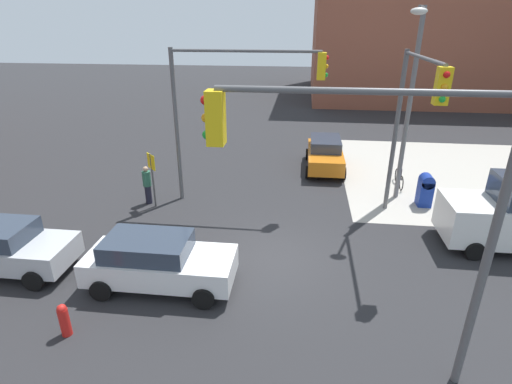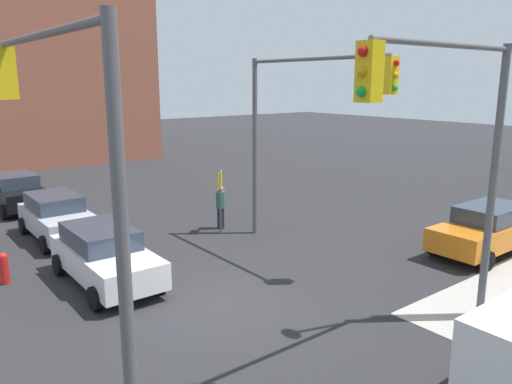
{
  "view_description": "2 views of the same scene",
  "coord_description": "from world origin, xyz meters",
  "px_view_note": "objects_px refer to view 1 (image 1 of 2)",
  "views": [
    {
      "loc": [
        0.81,
        -11.58,
        7.51
      ],
      "look_at": [
        -0.67,
        0.83,
        2.08
      ],
      "focal_mm": 28.0,
      "sensor_mm": 36.0,
      "label": 1
    },
    {
      "loc": [
        10.04,
        -6.75,
        5.7
      ],
      "look_at": [
        -2.02,
        2.62,
        2.3
      ],
      "focal_mm": 35.0,
      "sensor_mm": 36.0,
      "label": 2
    }
  ],
  "objects_px": {
    "mailbox_blue": "(425,189)",
    "hatchback_silver": "(4,247)",
    "traffic_signal_se_corner": "(383,187)",
    "pedestrian_crossing": "(147,184)",
    "fire_hydrant": "(64,319)",
    "hatchback_orange": "(325,154)",
    "street_lamp_corner": "(410,94)",
    "sedan_white": "(158,261)",
    "traffic_signal_nw_corner": "(232,95)",
    "bicycle_leaning_on_fence": "(399,179)",
    "traffic_signal_ne_corner": "(411,111)"
  },
  "relations": [
    {
      "from": "mailbox_blue",
      "to": "hatchback_silver",
      "type": "relative_size",
      "value": 0.34
    },
    {
      "from": "traffic_signal_se_corner",
      "to": "pedestrian_crossing",
      "type": "bearing_deg",
      "value": 134.45
    },
    {
      "from": "fire_hydrant",
      "to": "hatchback_orange",
      "type": "relative_size",
      "value": 0.22
    },
    {
      "from": "pedestrian_crossing",
      "to": "street_lamp_corner",
      "type": "bearing_deg",
      "value": 38.81
    },
    {
      "from": "sedan_white",
      "to": "hatchback_orange",
      "type": "bearing_deg",
      "value": 64.11
    },
    {
      "from": "traffic_signal_nw_corner",
      "to": "pedestrian_crossing",
      "type": "distance_m",
      "value": 5.36
    },
    {
      "from": "fire_hydrant",
      "to": "mailbox_blue",
      "type": "bearing_deg",
      "value": 39.4
    },
    {
      "from": "hatchback_orange",
      "to": "fire_hydrant",
      "type": "bearing_deg",
      "value": -117.72
    },
    {
      "from": "traffic_signal_se_corner",
      "to": "fire_hydrant",
      "type": "relative_size",
      "value": 6.91
    },
    {
      "from": "mailbox_blue",
      "to": "fire_hydrant",
      "type": "height_order",
      "value": "mailbox_blue"
    },
    {
      "from": "pedestrian_crossing",
      "to": "traffic_signal_nw_corner",
      "type": "bearing_deg",
      "value": 40.84
    },
    {
      "from": "street_lamp_corner",
      "to": "hatchback_silver",
      "type": "relative_size",
      "value": 1.92
    },
    {
      "from": "street_lamp_corner",
      "to": "sedan_white",
      "type": "height_order",
      "value": "street_lamp_corner"
    },
    {
      "from": "street_lamp_corner",
      "to": "hatchback_orange",
      "type": "height_order",
      "value": "street_lamp_corner"
    },
    {
      "from": "bicycle_leaning_on_fence",
      "to": "traffic_signal_ne_corner",
      "type": "bearing_deg",
      "value": -103.58
    },
    {
      "from": "street_lamp_corner",
      "to": "pedestrian_crossing",
      "type": "bearing_deg",
      "value": -171.39
    },
    {
      "from": "traffic_signal_ne_corner",
      "to": "fire_hydrant",
      "type": "xyz_separation_m",
      "value": [
        -9.5,
        -6.84,
        -4.11
      ]
    },
    {
      "from": "street_lamp_corner",
      "to": "fire_hydrant",
      "type": "distance_m",
      "value": 14.58
    },
    {
      "from": "street_lamp_corner",
      "to": "traffic_signal_nw_corner",
      "type": "bearing_deg",
      "value": -172.46
    },
    {
      "from": "traffic_signal_nw_corner",
      "to": "street_lamp_corner",
      "type": "relative_size",
      "value": 0.81
    },
    {
      "from": "traffic_signal_nw_corner",
      "to": "traffic_signal_se_corner",
      "type": "bearing_deg",
      "value": -63.86
    },
    {
      "from": "sedan_white",
      "to": "pedestrian_crossing",
      "type": "relative_size",
      "value": 2.58
    },
    {
      "from": "sedan_white",
      "to": "bicycle_leaning_on_fence",
      "type": "distance_m",
      "value": 12.73
    },
    {
      "from": "street_lamp_corner",
      "to": "fire_hydrant",
      "type": "relative_size",
      "value": 8.51
    },
    {
      "from": "street_lamp_corner",
      "to": "traffic_signal_se_corner",
      "type": "bearing_deg",
      "value": -105.42
    },
    {
      "from": "mailbox_blue",
      "to": "hatchback_silver",
      "type": "distance_m",
      "value": 16.12
    },
    {
      "from": "traffic_signal_se_corner",
      "to": "hatchback_orange",
      "type": "bearing_deg",
      "value": 91.12
    },
    {
      "from": "sedan_white",
      "to": "hatchback_orange",
      "type": "relative_size",
      "value": 1.02
    },
    {
      "from": "traffic_signal_se_corner",
      "to": "hatchback_orange",
      "type": "height_order",
      "value": "traffic_signal_se_corner"
    },
    {
      "from": "sedan_white",
      "to": "pedestrian_crossing",
      "type": "xyz_separation_m",
      "value": [
        -2.47,
        5.66,
        0.05
      ]
    },
    {
      "from": "traffic_signal_se_corner",
      "to": "hatchback_silver",
      "type": "bearing_deg",
      "value": 165.27
    },
    {
      "from": "mailbox_blue",
      "to": "fire_hydrant",
      "type": "relative_size",
      "value": 1.52
    },
    {
      "from": "fire_hydrant",
      "to": "pedestrian_crossing",
      "type": "relative_size",
      "value": 0.55
    },
    {
      "from": "traffic_signal_ne_corner",
      "to": "hatchback_orange",
      "type": "distance_m",
      "value": 7.99
    },
    {
      "from": "sedan_white",
      "to": "hatchback_silver",
      "type": "bearing_deg",
      "value": 177.66
    },
    {
      "from": "fire_hydrant",
      "to": "street_lamp_corner",
      "type": "bearing_deg",
      "value": 43.72
    },
    {
      "from": "fire_hydrant",
      "to": "sedan_white",
      "type": "xyz_separation_m",
      "value": [
        1.67,
        2.34,
        0.36
      ]
    },
    {
      "from": "traffic_signal_nw_corner",
      "to": "bicycle_leaning_on_fence",
      "type": "height_order",
      "value": "traffic_signal_nw_corner"
    },
    {
      "from": "traffic_signal_ne_corner",
      "to": "fire_hydrant",
      "type": "bearing_deg",
      "value": -144.24
    },
    {
      "from": "fire_hydrant",
      "to": "pedestrian_crossing",
      "type": "distance_m",
      "value": 8.05
    },
    {
      "from": "traffic_signal_ne_corner",
      "to": "bicycle_leaning_on_fence",
      "type": "bearing_deg",
      "value": 76.42
    },
    {
      "from": "traffic_signal_nw_corner",
      "to": "pedestrian_crossing",
      "type": "bearing_deg",
      "value": -169.36
    },
    {
      "from": "mailbox_blue",
      "to": "pedestrian_crossing",
      "type": "distance_m",
      "value": 12.06
    },
    {
      "from": "pedestrian_crossing",
      "to": "traffic_signal_se_corner",
      "type": "bearing_deg",
      "value": -15.34
    },
    {
      "from": "fire_hydrant",
      "to": "bicycle_leaning_on_fence",
      "type": "height_order",
      "value": "bicycle_leaning_on_fence"
    },
    {
      "from": "fire_hydrant",
      "to": "hatchback_silver",
      "type": "height_order",
      "value": "hatchback_silver"
    },
    {
      "from": "hatchback_orange",
      "to": "bicycle_leaning_on_fence",
      "type": "xyz_separation_m",
      "value": [
        3.53,
        -2.07,
        -0.5
      ]
    },
    {
      "from": "mailbox_blue",
      "to": "sedan_white",
      "type": "bearing_deg",
      "value": -144.23
    },
    {
      "from": "traffic_signal_ne_corner",
      "to": "bicycle_leaning_on_fence",
      "type": "distance_m",
      "value": 6.33
    },
    {
      "from": "traffic_signal_nw_corner",
      "to": "traffic_signal_se_corner",
      "type": "relative_size",
      "value": 1.0
    }
  ]
}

